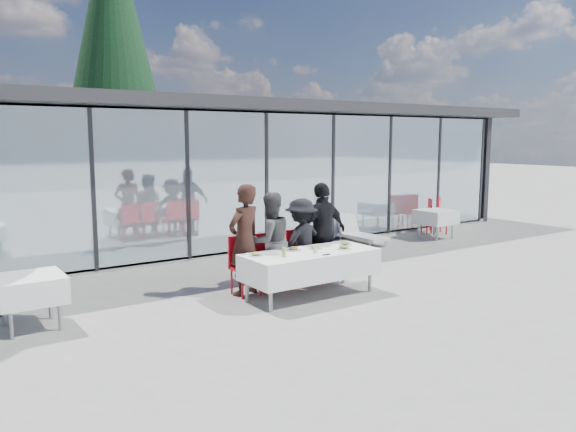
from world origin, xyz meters
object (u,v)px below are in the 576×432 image
object	(u,v)px
spare_table_right	(436,217)
spare_chair_a	(434,215)
juice_bottle	(284,252)
spare_chair_b	(435,213)
diner_c	(301,242)
conifer_tree	(113,38)
diner_chair_c	(300,254)
diner_chair_a	(244,262)
diner_chair_b	(269,259)
plate_d	(345,244)
diner_d	(323,232)
folded_eyeglasses	(326,255)
plate_extra	(344,248)
lounger	(358,233)
diner_a	(244,240)
spare_table_left	(30,289)
dining_table	(310,264)
plate_a	(256,254)
diner_chair_d	(321,251)
plate_c	(315,247)
plate_b	(294,249)
diner_b	(270,242)

from	to	relation	value
spare_table_right	spare_chair_a	bearing A→B (deg)	46.25
juice_bottle	spare_chair_b	world-z (taller)	spare_chair_b
diner_c	conifer_tree	xyz separation A→B (m)	(0.57, 11.89, 5.22)
diner_c	diner_chair_c	size ratio (longest dim) A/B	1.58
diner_c	diner_chair_a	bearing A→B (deg)	-10.70
diner_chair_b	plate_d	world-z (taller)	diner_chair_b
spare_chair_b	diner_d	bearing A→B (deg)	-157.21
diner_chair_b	diner_d	size ratio (longest dim) A/B	0.54
diner_chair_b	folded_eyeglasses	xyz separation A→B (m)	(0.37, -1.11, 0.22)
plate_extra	lounger	bearing A→B (deg)	45.54
diner_a	spare_table_left	distance (m)	3.29
dining_table	plate_d	bearing A→B (deg)	6.84
diner_chair_a	folded_eyeglasses	size ratio (longest dim) A/B	6.96
folded_eyeglasses	spare_chair_a	size ratio (longest dim) A/B	0.14
plate_d	conifer_tree	xyz separation A→B (m)	(0.08, 12.50, 5.21)
juice_bottle	diner_chair_c	bearing A→B (deg)	43.04
spare_table_right	plate_d	bearing A→B (deg)	-154.72
plate_a	diner_d	bearing A→B (deg)	16.70
diner_chair_c	spare_chair_a	distance (m)	6.42
plate_extra	plate_d	bearing A→B (deg)	46.13
diner_chair_d	plate_c	distance (m)	0.89
diner_d	plate_c	xyz separation A→B (m)	(-0.60, -0.58, -0.12)
plate_a	spare_chair_a	distance (m)	7.78
diner_chair_d	folded_eyeglasses	world-z (taller)	diner_chair_d
diner_chair_a	spare_table_right	xyz separation A→B (m)	(6.78, 1.77, 0.02)
diner_a	diner_chair_b	size ratio (longest dim) A/B	1.89
diner_d	juice_bottle	world-z (taller)	diner_d
folded_eyeglasses	spare_chair_b	xyz separation A→B (m)	(6.60, 3.52, -0.22)
plate_d	spare_chair_b	world-z (taller)	spare_chair_b
plate_b	spare_table_right	size ratio (longest dim) A/B	0.28
folded_eyeglasses	spare_table_left	distance (m)	4.33
spare_table_left	lounger	distance (m)	8.26
diner_c	diner_b	bearing A→B (deg)	-8.73
plate_b	diner_c	bearing A→B (deg)	43.92
diner_chair_c	folded_eyeglasses	distance (m)	1.17
diner_chair_a	plate_c	size ratio (longest dim) A/B	3.99
diner_d	juice_bottle	bearing A→B (deg)	25.95
diner_b	conifer_tree	world-z (taller)	conifer_tree
diner_c	conifer_tree	distance (m)	13.00
diner_chair_b	spare_chair_a	size ratio (longest dim) A/B	1.00
diner_chair_b	plate_b	xyz separation A→B (m)	(0.15, -0.53, 0.24)
diner_d	plate_b	bearing A→B (deg)	21.80
diner_a	plate_b	distance (m)	0.83
dining_table	diner_d	bearing A→B (deg)	41.52
plate_a	spare_chair_a	size ratio (longest dim) A/B	0.25
plate_d	folded_eyeglasses	xyz separation A→B (m)	(-0.78, -0.46, -0.02)
diner_chair_b	conifer_tree	bearing A→B (deg)	84.07
diner_d	spare_chair_a	world-z (taller)	diner_d
lounger	conifer_tree	size ratio (longest dim) A/B	0.13
plate_c	juice_bottle	xyz separation A→B (m)	(-0.81, -0.25, 0.05)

